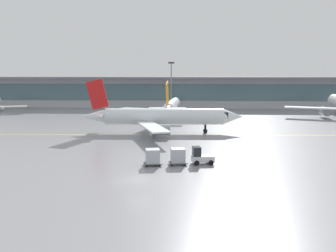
% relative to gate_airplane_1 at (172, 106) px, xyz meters
% --- Properties ---
extents(ground_plane, '(400.00, 400.00, 0.00)m').
position_rel_gate_airplane_1_xyz_m(ground_plane, '(-1.23, -53.34, -2.73)').
color(ground_plane, gray).
extents(taxiway_centreline_stripe, '(109.93, 4.59, 0.01)m').
position_rel_gate_airplane_1_xyz_m(taxiway_centreline_stripe, '(-0.34, -26.13, -2.73)').
color(taxiway_centreline_stripe, yellow).
rests_on(taxiway_centreline_stripe, ground_plane).
extents(terminal_concourse, '(180.86, 11.00, 9.60)m').
position_rel_gate_airplane_1_xyz_m(terminal_concourse, '(-1.23, 26.79, 2.19)').
color(terminal_concourse, '#B2B7BC').
rests_on(terminal_concourse, ground_plane).
extents(gate_airplane_1, '(25.55, 27.49, 9.11)m').
position_rel_gate_airplane_1_xyz_m(gate_airplane_1, '(0.00, 0.00, 0.00)').
color(gate_airplane_1, silver).
rests_on(gate_airplane_1, ground_plane).
extents(taxiing_regional_jet, '(29.42, 27.37, 9.75)m').
position_rel_gate_airplane_1_xyz_m(taxiing_regional_jet, '(-0.72, -24.15, 0.19)').
color(taxiing_regional_jet, white).
rests_on(taxiing_regional_jet, ground_plane).
extents(baggage_tug, '(2.79, 1.98, 2.10)m').
position_rel_gate_airplane_1_xyz_m(baggage_tug, '(5.39, -46.47, -1.84)').
color(baggage_tug, silver).
rests_on(baggage_tug, ground_plane).
extents(cargo_dolly_lead, '(2.33, 1.92, 1.94)m').
position_rel_gate_airplane_1_xyz_m(cargo_dolly_lead, '(2.66, -46.92, -1.68)').
color(cargo_dolly_lead, '#595B60').
rests_on(cargo_dolly_lead, ground_plane).
extents(cargo_dolly_trailing, '(2.33, 1.92, 1.94)m').
position_rel_gate_airplane_1_xyz_m(cargo_dolly_trailing, '(-0.29, -47.42, -1.68)').
color(cargo_dolly_trailing, '#595B60').
rests_on(cargo_dolly_trailing, ground_plane).
extents(apron_light_mast_1, '(1.80, 0.36, 14.00)m').
position_rel_gate_airplane_1_xyz_m(apron_light_mast_1, '(-0.88, 17.93, 4.95)').
color(apron_light_mast_1, gray).
rests_on(apron_light_mast_1, ground_plane).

